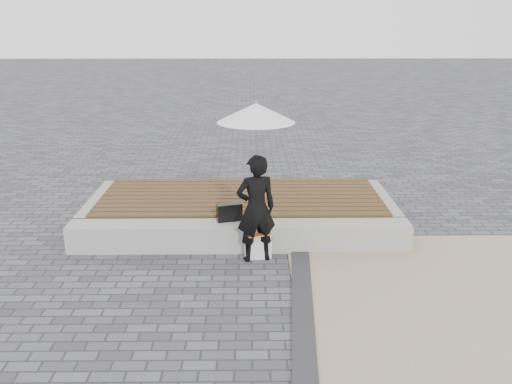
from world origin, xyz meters
TOP-DOWN VIEW (x-y plane):
  - ground at (0.00, 0.00)m, footprint 80.00×80.00m
  - edging_band at (0.75, -0.50)m, footprint 0.61×5.20m
  - seating_ledge at (0.00, 1.60)m, footprint 5.00×0.45m
  - timber_platform at (0.00, 2.80)m, footprint 5.00×2.00m
  - timber_decking at (0.00, 2.80)m, footprint 4.60×2.00m
  - woman at (0.24, 1.20)m, footprint 0.63×0.49m
  - parasol at (0.24, 1.20)m, footprint 1.03×1.03m
  - handbag at (-0.15, 1.69)m, footprint 0.39×0.23m
  - canvas_tote at (0.27, 1.25)m, footprint 0.38×0.19m
  - magazine at (0.27, 1.20)m, footprint 0.40×0.35m

SIDE VIEW (x-z plane):
  - ground at x=0.00m, z-range 0.00..0.00m
  - edging_band at x=0.75m, z-range 0.00..0.04m
  - canvas_tote at x=0.27m, z-range 0.00..0.39m
  - seating_ledge at x=0.00m, z-range 0.00..0.40m
  - timber_platform at x=0.00m, z-range 0.00..0.40m
  - magazine at x=0.27m, z-range 0.39..0.40m
  - timber_decking at x=0.00m, z-range 0.40..0.44m
  - handbag at x=-0.15m, z-range 0.40..0.66m
  - woman at x=0.24m, z-range 0.00..1.52m
  - parasol at x=0.24m, z-range 1.43..2.74m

